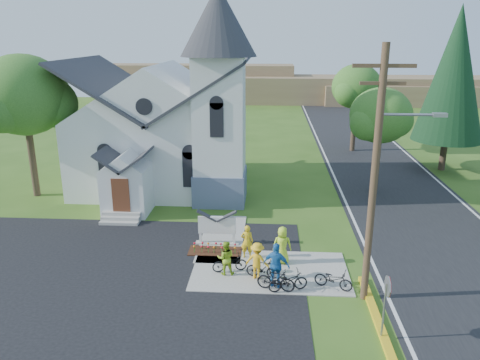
# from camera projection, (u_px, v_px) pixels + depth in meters

# --- Properties ---
(ground) EXTENTS (120.00, 120.00, 0.00)m
(ground) POSITION_uv_depth(u_px,v_px,m) (236.00, 276.00, 20.75)
(ground) COLOR #365A19
(ground) RESTS_ON ground
(parking_lot) EXTENTS (20.00, 16.00, 0.02)m
(parking_lot) POSITION_uv_depth(u_px,v_px,m) (64.00, 294.00, 19.26)
(parking_lot) COLOR black
(parking_lot) RESTS_ON ground
(road) EXTENTS (8.00, 90.00, 0.02)m
(road) POSITION_uv_depth(u_px,v_px,m) (386.00, 180.00, 34.43)
(road) COLOR black
(road) RESTS_ON ground
(sidewalk) EXTENTS (7.00, 4.00, 0.05)m
(sidewalk) POSITION_uv_depth(u_px,v_px,m) (270.00, 271.00, 21.13)
(sidewalk) COLOR gray
(sidewalk) RESTS_ON ground
(church) EXTENTS (12.35, 12.00, 13.00)m
(church) POSITION_uv_depth(u_px,v_px,m) (168.00, 112.00, 31.40)
(church) COLOR silver
(church) RESTS_ON ground
(church_sign) EXTENTS (2.20, 0.40, 1.70)m
(church_sign) POSITION_uv_depth(u_px,v_px,m) (217.00, 226.00, 23.56)
(church_sign) COLOR gray
(church_sign) RESTS_ON ground
(flower_bed) EXTENTS (2.60, 1.10, 0.07)m
(flower_bed) POSITION_uv_depth(u_px,v_px,m) (215.00, 251.00, 23.00)
(flower_bed) COLOR #331C0E
(flower_bed) RESTS_ON ground
(utility_pole) EXTENTS (3.45, 0.28, 10.00)m
(utility_pole) POSITION_uv_depth(u_px,v_px,m) (377.00, 170.00, 17.38)
(utility_pole) COLOR #4A3725
(utility_pole) RESTS_ON ground
(stop_sign) EXTENTS (0.11, 0.76, 2.48)m
(stop_sign) POSITION_uv_depth(u_px,v_px,m) (387.00, 295.00, 15.89)
(stop_sign) COLOR gray
(stop_sign) RESTS_ON ground
(tree_lot_corner) EXTENTS (5.60, 5.60, 9.15)m
(tree_lot_corner) POSITION_uv_depth(u_px,v_px,m) (24.00, 95.00, 29.15)
(tree_lot_corner) COLOR #3C2921
(tree_lot_corner) RESTS_ON ground
(tree_road_near) EXTENTS (4.00, 4.00, 7.05)m
(tree_road_near) POSITION_uv_depth(u_px,v_px,m) (381.00, 116.00, 30.11)
(tree_road_near) COLOR #3C2921
(tree_road_near) RESTS_ON ground
(tree_road_mid) EXTENTS (4.40, 4.40, 7.80)m
(tree_road_mid) POSITION_uv_depth(u_px,v_px,m) (357.00, 87.00, 41.34)
(tree_road_mid) COLOR #3C2921
(tree_road_mid) RESTS_ON ground
(conifer) EXTENTS (5.20, 5.20, 12.40)m
(conifer) POSITION_uv_depth(u_px,v_px,m) (454.00, 74.00, 34.78)
(conifer) COLOR #3C2921
(conifer) RESTS_ON ground
(distant_hills) EXTENTS (61.00, 10.00, 5.60)m
(distant_hills) POSITION_uv_depth(u_px,v_px,m) (283.00, 88.00, 73.56)
(distant_hills) COLOR brown
(distant_hills) RESTS_ON ground
(cyclist_0) EXTENTS (0.60, 0.40, 1.64)m
(cyclist_0) POSITION_uv_depth(u_px,v_px,m) (247.00, 241.00, 22.13)
(cyclist_0) COLOR gold
(cyclist_0) RESTS_ON sidewalk
(bike_0) EXTENTS (1.66, 0.93, 0.83)m
(bike_0) POSITION_uv_depth(u_px,v_px,m) (230.00, 263.00, 20.93)
(bike_0) COLOR black
(bike_0) RESTS_ON sidewalk
(cyclist_1) EXTENTS (0.81, 0.66, 1.57)m
(cyclist_1) POSITION_uv_depth(u_px,v_px,m) (226.00, 258.00, 20.58)
(cyclist_1) COLOR #91BB23
(cyclist_1) RESTS_ON sidewalk
(bike_1) EXTENTS (1.68, 0.83, 0.97)m
(bike_1) POSITION_uv_depth(u_px,v_px,m) (276.00, 280.00, 19.34)
(bike_1) COLOR black
(bike_1) RESTS_ON sidewalk
(cyclist_2) EXTENTS (1.24, 0.82, 1.97)m
(cyclist_2) POSITION_uv_depth(u_px,v_px,m) (276.00, 265.00, 19.50)
(cyclist_2) COLOR #246FB5
(cyclist_2) RESTS_ON sidewalk
(bike_2) EXTENTS (1.79, 1.05, 0.89)m
(bike_2) POSITION_uv_depth(u_px,v_px,m) (288.00, 281.00, 19.32)
(bike_2) COLOR black
(bike_2) RESTS_ON sidewalk
(cyclist_3) EXTENTS (1.21, 0.90, 1.66)m
(cyclist_3) POSITION_uv_depth(u_px,v_px,m) (257.00, 261.00, 20.23)
(cyclist_3) COLOR yellow
(cyclist_3) RESTS_ON sidewalk
(bike_3) EXTENTS (1.52, 0.66, 0.88)m
(bike_3) POSITION_uv_depth(u_px,v_px,m) (263.00, 268.00, 20.37)
(bike_3) COLOR black
(bike_3) RESTS_ON sidewalk
(cyclist_4) EXTENTS (0.89, 0.59, 1.79)m
(cyclist_4) POSITION_uv_depth(u_px,v_px,m) (282.00, 245.00, 21.57)
(cyclist_4) COLOR #BAE52B
(cyclist_4) RESTS_ON sidewalk
(bike_4) EXTENTS (1.72, 1.16, 0.86)m
(bike_4) POSITION_uv_depth(u_px,v_px,m) (333.00, 279.00, 19.50)
(bike_4) COLOR black
(bike_4) RESTS_ON sidewalk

